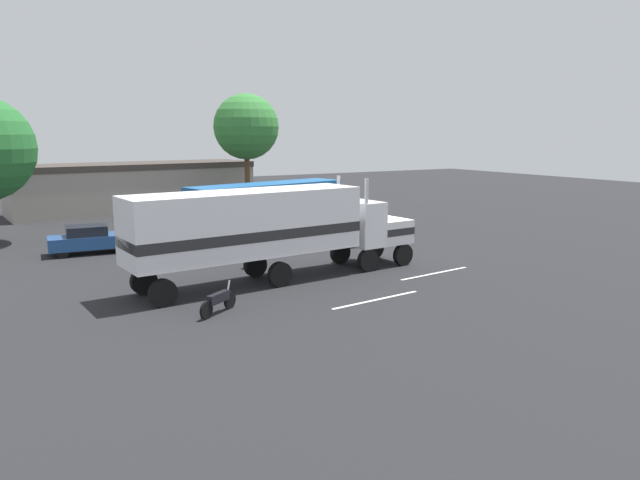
% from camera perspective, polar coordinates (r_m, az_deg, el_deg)
% --- Properties ---
extents(ground_plane, '(120.00, 120.00, 0.00)m').
position_cam_1_polar(ground_plane, '(30.86, 6.20, -2.04)').
color(ground_plane, '#232326').
extents(lane_stripe_near, '(4.39, 0.61, 0.01)m').
position_cam_1_polar(lane_stripe_near, '(28.48, 11.11, -3.20)').
color(lane_stripe_near, silver).
rests_on(lane_stripe_near, ground_plane).
extents(lane_stripe_mid, '(4.40, 0.57, 0.01)m').
position_cam_1_polar(lane_stripe_mid, '(23.69, 5.48, -5.82)').
color(lane_stripe_mid, silver).
rests_on(lane_stripe_mid, ground_plane).
extents(semi_truck, '(14.33, 4.03, 4.50)m').
position_cam_1_polar(semi_truck, '(26.12, -5.02, 1.37)').
color(semi_truck, white).
rests_on(semi_truck, ground_plane).
extents(person_bystander, '(0.38, 0.48, 1.63)m').
position_cam_1_polar(person_bystander, '(29.10, -6.48, -1.00)').
color(person_bystander, '#2D3347').
rests_on(person_bystander, ground_plane).
extents(parked_bus, '(11.29, 4.90, 3.40)m').
position_cam_1_polar(parked_bus, '(38.32, -5.15, 3.53)').
color(parked_bus, '#1E5999').
rests_on(parked_bus, ground_plane).
extents(parked_car, '(4.51, 2.10, 1.57)m').
position_cam_1_polar(parked_car, '(34.90, -21.49, 0.09)').
color(parked_car, '#234C8C').
rests_on(parked_car, ground_plane).
extents(motorcycle, '(1.82, 1.24, 1.12)m').
position_cam_1_polar(motorcycle, '(22.06, -9.85, -5.87)').
color(motorcycle, black).
rests_on(motorcycle, ground_plane).
extents(tree_center, '(5.45, 5.45, 9.86)m').
position_cam_1_polar(tree_center, '(50.06, -7.19, 10.86)').
color(tree_center, brown).
rests_on(tree_center, ground_plane).
extents(building_backdrop, '(20.51, 7.82, 4.09)m').
position_cam_1_polar(building_backdrop, '(53.12, -17.60, 5.17)').
color(building_backdrop, '#9E938C').
rests_on(building_backdrop, ground_plane).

